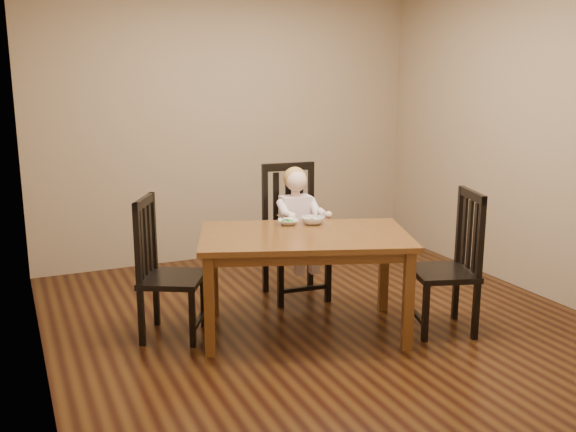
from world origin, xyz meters
name	(u,v)px	position (x,y,z in m)	size (l,w,h in m)	color
room	(320,147)	(0.00, 0.00, 1.35)	(4.01, 4.01, 2.71)	#3F240D
dining_table	(305,245)	(-0.19, -0.15, 0.66)	(1.71, 1.35, 0.75)	#4B2F11
chair_child	(294,234)	(0.07, 0.61, 0.54)	(0.52, 0.50, 1.13)	black
chair_left	(165,271)	(-1.14, 0.18, 0.49)	(0.58, 0.59, 1.03)	black
chair_right	(450,265)	(0.80, -0.57, 0.51)	(0.55, 0.56, 1.05)	black
toddler	(296,218)	(0.07, 0.55, 0.69)	(0.33, 0.42, 0.58)	white
bowl_peas	(288,222)	(-0.19, 0.15, 0.77)	(0.15, 0.15, 0.04)	silver
bowl_veg	(313,220)	(-0.01, 0.09, 0.78)	(0.18, 0.18, 0.05)	silver
fork	(283,220)	(-0.23, 0.15, 0.79)	(0.05, 0.11, 0.04)	silver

